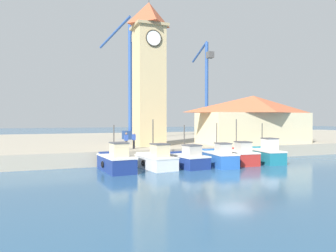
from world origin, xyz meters
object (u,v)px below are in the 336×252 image
(fishing_boat_left_inner, at_px, (188,159))
(dock_worker_near_tower, at_px, (126,141))
(fishing_boat_left_outer, at_px, (156,160))
(clock_tower, at_px, (149,70))
(fishing_boat_center, at_px, (239,156))
(port_crane_far, at_px, (206,101))
(fishing_boat_mid_right, at_px, (265,154))
(dock_worker_along_quay, at_px, (134,140))
(warehouse_right, at_px, (253,119))
(fishing_boat_mid_left, at_px, (219,158))
(fishing_boat_far_left, at_px, (116,161))
(port_crane_near, at_px, (129,93))

(fishing_boat_left_inner, distance_m, dock_worker_near_tower, 6.34)
(fishing_boat_left_outer, relative_size, clock_tower, 0.27)
(fishing_boat_center, distance_m, port_crane_far, 24.30)
(port_crane_far, bearing_deg, fishing_boat_mid_right, -103.89)
(fishing_boat_center, relative_size, port_crane_far, 0.30)
(fishing_boat_left_inner, xyz_separation_m, dock_worker_along_quay, (-3.41, 5.06, 1.46))
(warehouse_right, bearing_deg, port_crane_far, 83.54)
(dock_worker_near_tower, bearing_deg, fishing_boat_mid_right, -18.84)
(clock_tower, relative_size, dock_worker_near_tower, 10.57)
(fishing_boat_mid_left, distance_m, clock_tower, 12.76)
(fishing_boat_mid_right, distance_m, dock_worker_along_quay, 12.83)
(fishing_boat_far_left, relative_size, fishing_boat_mid_right, 0.99)
(fishing_boat_mid_left, xyz_separation_m, fishing_boat_center, (2.58, 0.74, -0.01))
(clock_tower, distance_m, warehouse_right, 14.00)
(fishing_boat_mid_left, distance_m, dock_worker_along_quay, 8.50)
(fishing_boat_far_left, height_order, dock_worker_near_tower, fishing_boat_far_left)
(warehouse_right, bearing_deg, fishing_boat_left_inner, -149.37)
(fishing_boat_left_inner, xyz_separation_m, dock_worker_near_tower, (-4.34, 4.39, 1.46))
(port_crane_near, bearing_deg, dock_worker_along_quay, -103.26)
(fishing_boat_far_left, bearing_deg, fishing_boat_mid_right, -0.26)
(fishing_boat_center, relative_size, dock_worker_near_tower, 2.89)
(fishing_boat_center, height_order, port_crane_near, port_crane_near)
(fishing_boat_center, distance_m, port_crane_near, 22.00)
(port_crane_near, bearing_deg, fishing_boat_left_inner, -90.54)
(clock_tower, xyz_separation_m, dock_worker_near_tower, (-3.49, -3.68, -7.33))
(fishing_boat_left_outer, height_order, dock_worker_near_tower, fishing_boat_left_outer)
(fishing_boat_left_outer, distance_m, clock_tower, 11.88)
(clock_tower, bearing_deg, dock_worker_near_tower, -133.42)
(clock_tower, height_order, dock_worker_near_tower, clock_tower)
(fishing_boat_left_outer, relative_size, port_crane_far, 0.29)
(fishing_boat_mid_left, distance_m, port_crane_near, 22.21)
(fishing_boat_mid_right, relative_size, dock_worker_near_tower, 3.05)
(clock_tower, bearing_deg, port_crane_near, 85.14)
(fishing_boat_mid_right, relative_size, warehouse_right, 0.37)
(fishing_boat_left_outer, distance_m, fishing_boat_mid_left, 5.77)
(fishing_boat_center, bearing_deg, port_crane_near, 104.78)
(fishing_boat_left_inner, bearing_deg, fishing_boat_far_left, 178.77)
(warehouse_right, bearing_deg, dock_worker_along_quay, -172.26)
(fishing_boat_far_left, distance_m, warehouse_right, 19.96)
(warehouse_right, height_order, dock_worker_along_quay, warehouse_right)
(fishing_boat_center, distance_m, warehouse_right, 10.16)
(fishing_boat_far_left, relative_size, dock_worker_along_quay, 3.01)
(fishing_boat_left_inner, height_order, port_crane_far, port_crane_far)
(fishing_boat_mid_left, relative_size, port_crane_far, 0.29)
(fishing_boat_far_left, height_order, fishing_boat_mid_right, fishing_boat_mid_right)
(dock_worker_near_tower, bearing_deg, dock_worker_along_quay, 35.72)
(dock_worker_near_tower, relative_size, dock_worker_along_quay, 1.00)
(warehouse_right, distance_m, dock_worker_along_quay, 15.80)
(fishing_boat_center, relative_size, dock_worker_along_quay, 2.89)
(fishing_boat_left_outer, xyz_separation_m, dock_worker_near_tower, (-1.53, 4.12, 1.43))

